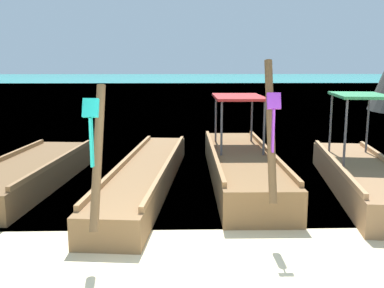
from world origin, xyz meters
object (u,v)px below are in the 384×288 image
at_px(longtail_boat_blue_ribbon, 29,173).
at_px(longtail_boat_turquoise_ribbon, 146,175).
at_px(longtail_boat_yellow_ribbon, 362,175).
at_px(longtail_boat_violet_ribbon, 241,165).

xyz_separation_m(longtail_boat_blue_ribbon, longtail_boat_turquoise_ribbon, (2.59, -0.15, -0.01)).
xyz_separation_m(longtail_boat_turquoise_ribbon, longtail_boat_yellow_ribbon, (4.59, -0.49, 0.08)).
relative_size(longtail_boat_blue_ribbon, longtail_boat_yellow_ribbon, 0.90).
bearing_deg(longtail_boat_violet_ribbon, longtail_boat_yellow_ribbon, -21.48).
bearing_deg(longtail_boat_yellow_ribbon, longtail_boat_turquoise_ribbon, 173.91).
xyz_separation_m(longtail_boat_blue_ribbon, longtail_boat_violet_ribbon, (4.74, 0.32, 0.09)).
bearing_deg(longtail_boat_yellow_ribbon, longtail_boat_violet_ribbon, 158.52).
bearing_deg(longtail_boat_yellow_ribbon, longtail_boat_blue_ribbon, 174.93).
xyz_separation_m(longtail_boat_blue_ribbon, longtail_boat_yellow_ribbon, (7.18, -0.64, 0.07)).
distance_m(longtail_boat_turquoise_ribbon, longtail_boat_yellow_ribbon, 4.61).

